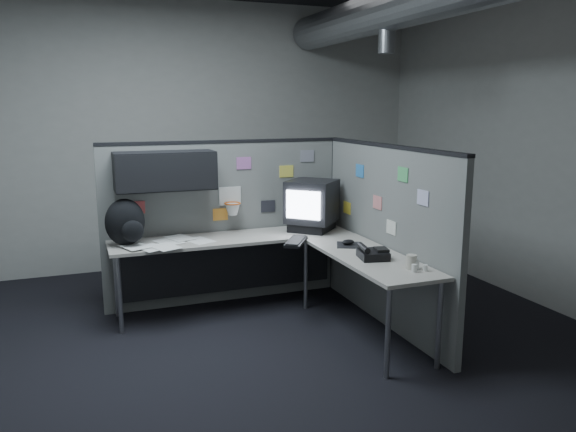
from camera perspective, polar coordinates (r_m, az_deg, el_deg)
name	(u,v)px	position (r m, az deg, el deg)	size (l,w,h in m)	color
room	(344,88)	(4.55, 5.66, 12.82)	(5.62, 5.62, 3.22)	black
partition_back	(211,206)	(5.53, -7.87, 1.01)	(2.44, 0.42, 1.63)	slate
partition_right	(385,235)	(5.13, 9.78, -1.87)	(0.07, 2.23, 1.63)	slate
desk	(267,253)	(5.22, -2.13, -3.81)	(2.31, 2.11, 0.73)	#ABA49A
monitor	(312,205)	(5.59, 2.44, 1.16)	(0.62, 0.62, 0.50)	black
keyboard	(296,241)	(5.10, 0.81, -2.59)	(0.34, 0.42, 0.04)	black
mouse	(348,243)	(5.05, 6.12, -2.78)	(0.28, 0.30, 0.05)	black
phone	(372,253)	(4.64, 8.58, -3.78)	(0.27, 0.28, 0.11)	black
bottles	(415,266)	(4.39, 12.77, -4.93)	(0.13, 0.15, 0.08)	silver
cup	(411,262)	(4.40, 12.42, -4.58)	(0.08, 0.08, 0.11)	#BCB5A6
papers	(167,243)	(5.18, -12.20, -2.74)	(0.88, 0.64, 0.02)	white
backpack	(126,223)	(5.17, -16.16, -0.69)	(0.35, 0.32, 0.42)	black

